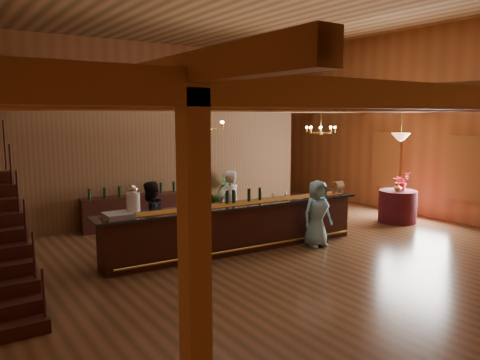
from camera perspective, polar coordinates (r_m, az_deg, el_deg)
floor at (r=11.08m, az=1.56°, el=-7.75°), size 14.00×14.00×0.00m
wall_back at (r=16.86m, az=-12.46°, el=6.93°), size 12.00×0.10×5.50m
wall_right at (r=14.97m, az=20.77°, el=6.50°), size 0.10×14.00×5.50m
beam_grid at (r=11.08m, az=0.08°, el=9.21°), size 11.90×13.90×0.39m
support_posts at (r=10.36m, az=3.20°, el=0.18°), size 9.20×10.20×3.20m
partition_wall at (r=13.52m, az=-8.81°, el=1.72°), size 9.00×0.18×3.10m
window_right_front at (r=14.14m, az=25.70°, el=1.29°), size 0.12×1.05×1.75m
window_right_back at (r=15.60m, az=17.45°, el=2.27°), size 0.12×1.05×1.75m
backroom_boxes at (r=15.55m, az=-11.18°, el=-1.33°), size 4.10×0.60×1.10m
tasting_bar at (r=10.40m, az=-0.37°, el=-5.76°), size 6.33×1.15×1.06m
beverage_dispenser at (r=9.35m, az=-12.89°, el=-2.49°), size 0.26×0.26×0.60m
glass_rack_tray at (r=9.21m, az=-14.68°, el=-4.22°), size 0.50×0.50×0.10m
raffle_drum at (r=11.93m, az=11.81°, el=-0.76°), size 0.34×0.24×0.30m
bar_bottle_0 at (r=10.28m, az=-1.59°, el=-2.13°), size 0.07×0.07×0.30m
bar_bottle_1 at (r=10.36m, az=-0.79°, el=-2.05°), size 0.07×0.07×0.30m
bar_bottle_2 at (r=10.56m, az=1.10°, el=-1.86°), size 0.07×0.07×0.30m
bar_bottle_3 at (r=10.72m, az=2.45°, el=-1.72°), size 0.07×0.07×0.30m
backbar_shelf at (r=12.85m, az=-11.93°, el=-3.71°), size 3.16×0.83×0.88m
round_table at (r=13.87m, az=18.64°, el=-3.05°), size 1.04×1.04×0.90m
chandelier_left at (r=10.17m, az=-4.05°, el=6.74°), size 0.80×0.80×0.57m
chandelier_right at (r=13.02m, az=9.80°, el=6.11°), size 0.80×0.80×0.75m
pendant_lamp at (r=13.65m, az=19.01°, el=5.02°), size 0.52×0.52×0.90m
bartender at (r=11.04m, az=-1.32°, el=-3.25°), size 0.68×0.50×1.71m
staff_second at (r=10.24m, az=-10.88°, el=-4.60°), size 0.97×0.90×1.60m
guest at (r=10.83m, az=9.41°, el=-4.05°), size 0.79×0.55×1.53m
floor_plant at (r=14.15m, az=-1.89°, el=-1.42°), size 0.94×0.86×1.39m
table_flowers at (r=13.80m, az=19.04°, el=-0.16°), size 0.46×0.40×0.51m
table_vase at (r=13.61m, az=18.72°, el=-0.62°), size 0.18×0.18×0.33m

